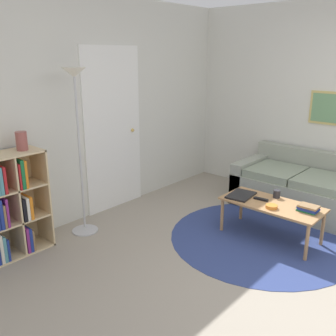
{
  "coord_description": "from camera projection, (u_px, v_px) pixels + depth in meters",
  "views": [
    {
      "loc": [
        -2.78,
        -0.85,
        1.93
      ],
      "look_at": [
        -0.13,
        1.52,
        0.85
      ],
      "focal_mm": 40.0,
      "sensor_mm": 36.0,
      "label": 1
    }
  ],
  "objects": [
    {
      "name": "coffee_table",
      "position": [
        272.0,
        207.0,
        4.02
      ],
      "size": [
        0.49,
        1.06,
        0.41
      ],
      "color": "#AD7F51",
      "rests_on": "ground_plane"
    },
    {
      "name": "floor_lamp",
      "position": [
        76.0,
        108.0,
        3.86
      ],
      "size": [
        0.29,
        0.29,
        1.81
      ],
      "color": "#B7B7BC",
      "rests_on": "ground_plane"
    },
    {
      "name": "remote",
      "position": [
        261.0,
        199.0,
        4.09
      ],
      "size": [
        0.06,
        0.16,
        0.02
      ],
      "color": "black",
      "rests_on": "coffee_table"
    },
    {
      "name": "laptop",
      "position": [
        241.0,
        195.0,
        4.2
      ],
      "size": [
        0.37,
        0.28,
        0.02
      ],
      "color": "black",
      "rests_on": "coffee_table"
    },
    {
      "name": "ground_plane",
      "position": [
        315.0,
        298.0,
        3.09
      ],
      "size": [
        14.0,
        14.0,
        0.0
      ],
      "primitive_type": "plane",
      "color": "gray"
    },
    {
      "name": "cup",
      "position": [
        277.0,
        194.0,
        4.15
      ],
      "size": [
        0.08,
        0.08,
        0.09
      ],
      "color": "#28282D",
      "rests_on": "coffee_table"
    },
    {
      "name": "vase_on_shelf",
      "position": [
        22.0,
        141.0,
        3.62
      ],
      "size": [
        0.11,
        0.11,
        0.18
      ],
      "color": "#934C47",
      "rests_on": "bookshelf"
    },
    {
      "name": "bowl",
      "position": [
        272.0,
        207.0,
        3.87
      ],
      "size": [
        0.12,
        0.12,
        0.04
      ],
      "color": "orange",
      "rests_on": "coffee_table"
    },
    {
      "name": "book_stack_on_table",
      "position": [
        308.0,
        208.0,
        3.78
      ],
      "size": [
        0.14,
        0.2,
        0.07
      ],
      "color": "#196B38",
      "rests_on": "coffee_table"
    },
    {
      "name": "wall_back",
      "position": [
        97.0,
        110.0,
        4.49
      ],
      "size": [
        7.37,
        0.11,
        2.6
      ],
      "color": "silver",
      "rests_on": "ground_plane"
    },
    {
      "name": "couch",
      "position": [
        302.0,
        188.0,
        4.85
      ],
      "size": [
        0.89,
        1.58,
        0.72
      ],
      "color": "gray",
      "rests_on": "ground_plane"
    },
    {
      "name": "wall_right",
      "position": [
        288.0,
        102.0,
        5.16
      ],
      "size": [
        0.08,
        5.76,
        2.6
      ],
      "color": "silver",
      "rests_on": "ground_plane"
    },
    {
      "name": "rug",
      "position": [
        260.0,
        238.0,
        4.11
      ],
      "size": [
        1.97,
        1.97,
        0.01
      ],
      "color": "navy",
      "rests_on": "ground_plane"
    }
  ]
}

